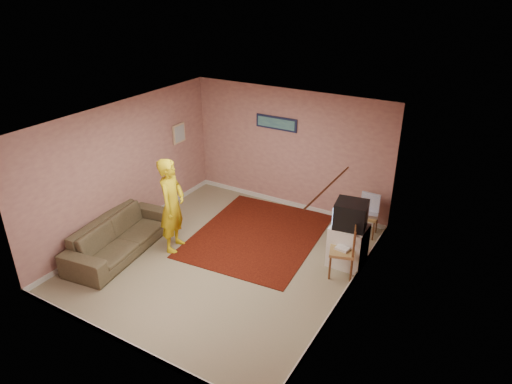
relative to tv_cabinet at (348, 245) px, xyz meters
The scene contains 26 objects.
ground 2.21m from the tv_cabinet, 153.76° to the right, with size 5.00×5.00×0.00m, color gray.
wall_back 2.65m from the tv_cabinet, 141.72° to the left, with size 4.50×0.02×2.60m, color tan.
wall_front 4.08m from the tv_cabinet, 119.40° to the right, with size 4.50×0.02×2.60m, color tan.
wall_left 4.41m from the tv_cabinet, 167.11° to the right, with size 0.02×5.00×2.60m, color tan.
wall_right 1.36m from the tv_cabinet, 72.67° to the right, with size 0.02×5.00×2.60m, color tan.
ceiling 3.11m from the tv_cabinet, 153.76° to the right, with size 4.50×5.00×0.02m, color white.
baseboard_back 2.50m from the tv_cabinet, 141.90° to the left, with size 4.50×0.02×0.10m, color silver.
baseboard_front 3.98m from the tv_cabinet, 119.47° to the right, with size 4.50×0.02×0.10m, color silver.
baseboard_left 4.31m from the tv_cabinet, 167.08° to the right, with size 0.02×5.00×0.10m, color silver.
baseboard_right 1.06m from the tv_cabinet, 73.21° to the right, with size 0.02×5.00×0.10m, color silver.
window 2.17m from the tv_cabinet, 81.02° to the right, with size 0.01×1.10×1.50m, color black.
curtain_sheer 2.21m from the tv_cabinet, 82.07° to the right, with size 0.01×0.75×2.10m, color silver.
curtain_floral 1.60m from the tv_cabinet, 78.57° to the right, with size 0.01×0.35×2.10m, color beige.
curtain_rod 2.70m from the tv_cabinet, 82.35° to the right, with size 0.02×0.02×1.40m, color brown.
picture_back 3.08m from the tv_cabinet, 146.22° to the left, with size 0.95×0.04×0.28m.
picture_left 4.37m from the tv_cabinet, behind, with size 0.04×0.38×0.42m.
area_rug 1.89m from the tv_cabinet, behind, with size 2.28×2.86×0.02m, color black.
tv_cabinet is the anchor object (origin of this frame).
crt_tv 0.61m from the tv_cabinet, behind, with size 0.60×0.55×0.46m.
chair_a 1.17m from the tv_cabinet, 90.89° to the left, with size 0.41×0.40×0.46m.
dvd_player 1.16m from the tv_cabinet, 90.89° to the left, with size 0.38×0.27×0.07m, color silver.
blue_throw 1.27m from the tv_cabinet, 90.83° to the left, with size 0.36×0.05×0.38m, color #8199D4.
chair_b 0.41m from the tv_cabinet, 86.55° to the right, with size 0.53×0.54×0.52m.
game_console 0.38m from the tv_cabinet, 86.55° to the right, with size 0.22×0.16×0.04m, color silver.
sofa 4.13m from the tv_cabinet, 155.18° to the right, with size 2.23×0.87×0.65m, color brown.
person 3.21m from the tv_cabinet, 159.32° to the right, with size 0.65×0.43×1.79m, color gold.
Camera 1 is at (3.99, -5.71, 4.66)m, focal length 32.00 mm.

